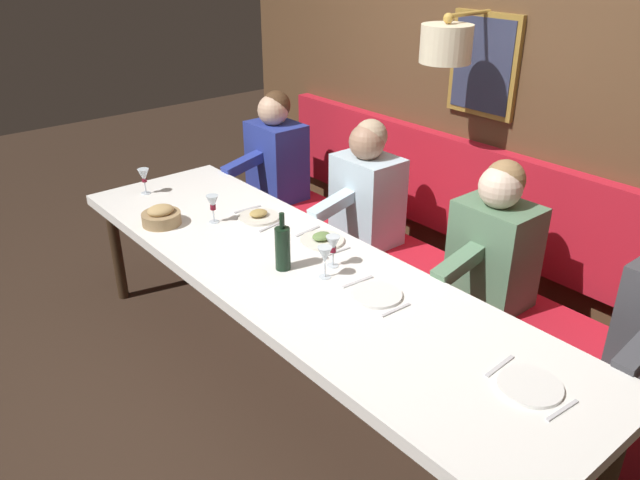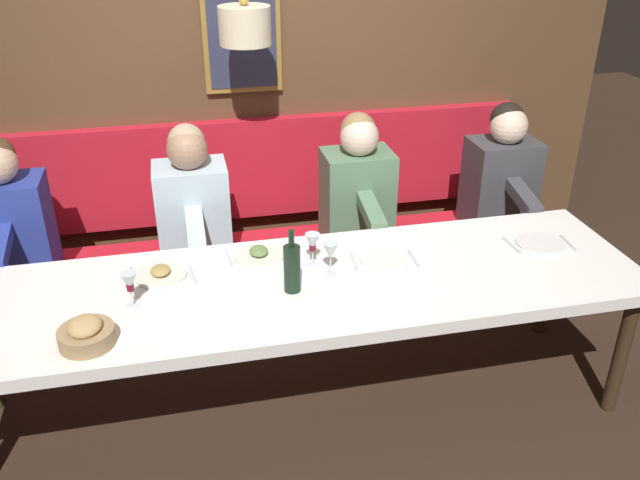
# 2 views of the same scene
# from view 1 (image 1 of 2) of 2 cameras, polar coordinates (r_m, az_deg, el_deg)

# --- Properties ---
(ground_plane) EXTENTS (12.00, 12.00, 0.00)m
(ground_plane) POSITION_cam_1_polar(r_m,az_deg,el_deg) (3.54, -1.73, -13.13)
(ground_plane) COLOR #332319
(dining_table) EXTENTS (0.90, 3.22, 0.74)m
(dining_table) POSITION_cam_1_polar(r_m,az_deg,el_deg) (3.15, -1.90, -3.48)
(dining_table) COLOR white
(dining_table) RESTS_ON ground_plane
(banquette_bench) EXTENTS (0.52, 3.42, 0.45)m
(banquette_bench) POSITION_cam_1_polar(r_m,az_deg,el_deg) (3.91, 8.56, -5.12)
(banquette_bench) COLOR red
(banquette_bench) RESTS_ON ground_plane
(back_wall_panel) EXTENTS (0.59, 4.62, 2.90)m
(back_wall_panel) POSITION_cam_1_polar(r_m,az_deg,el_deg) (3.91, 15.49, 12.28)
(back_wall_panel) COLOR brown
(back_wall_panel) RESTS_ON ground_plane
(diner_near) EXTENTS (0.60, 0.40, 0.79)m
(diner_near) POSITION_cam_1_polar(r_m,az_deg,el_deg) (3.36, 15.59, 0.04)
(diner_near) COLOR #567A5B
(diner_near) RESTS_ON banquette_bench
(diner_middle) EXTENTS (0.60, 0.40, 0.79)m
(diner_middle) POSITION_cam_1_polar(r_m,az_deg,el_deg) (3.92, 4.27, 4.81)
(diner_middle) COLOR silver
(diner_middle) RESTS_ON banquette_bench
(diner_far) EXTENTS (0.60, 0.40, 0.79)m
(diner_far) POSITION_cam_1_polar(r_m,az_deg,el_deg) (4.61, -4.05, 8.18)
(diner_far) COLOR #283893
(diner_far) RESTS_ON banquette_bench
(place_setting_0) EXTENTS (0.24, 0.32, 0.01)m
(place_setting_0) POSITION_cam_1_polar(r_m,az_deg,el_deg) (2.90, 5.12, -4.97)
(place_setting_0) COLOR white
(place_setting_0) RESTS_ON dining_table
(place_setting_1) EXTENTS (0.24, 0.32, 0.05)m
(place_setting_1) POSITION_cam_1_polar(r_m,az_deg,el_deg) (3.67, -5.61, 2.18)
(place_setting_1) COLOR silver
(place_setting_1) RESTS_ON dining_table
(place_setting_2) EXTENTS (0.24, 0.32, 0.01)m
(place_setting_2) POSITION_cam_1_polar(r_m,az_deg,el_deg) (2.48, 18.52, -12.49)
(place_setting_2) COLOR white
(place_setting_2) RESTS_ON dining_table
(place_setting_3) EXTENTS (0.24, 0.32, 0.05)m
(place_setting_3) POSITION_cam_1_polar(r_m,az_deg,el_deg) (3.37, 0.17, 0.06)
(place_setting_3) COLOR silver
(place_setting_3) RESTS_ON dining_table
(wine_glass_0) EXTENTS (0.07, 0.07, 0.16)m
(wine_glass_0) POSITION_cam_1_polar(r_m,az_deg,el_deg) (2.98, 0.44, -1.45)
(wine_glass_0) COLOR silver
(wine_glass_0) RESTS_ON dining_table
(wine_glass_1) EXTENTS (0.07, 0.07, 0.16)m
(wine_glass_1) POSITION_cam_1_polar(r_m,az_deg,el_deg) (3.09, 1.19, -0.48)
(wine_glass_1) COLOR silver
(wine_glass_1) RESTS_ON dining_table
(wine_glass_2) EXTENTS (0.07, 0.07, 0.16)m
(wine_glass_2) POSITION_cam_1_polar(r_m,az_deg,el_deg) (3.61, -9.72, 3.28)
(wine_glass_2) COLOR silver
(wine_glass_2) RESTS_ON dining_table
(wine_glass_3) EXTENTS (0.07, 0.07, 0.16)m
(wine_glass_3) POSITION_cam_1_polar(r_m,az_deg,el_deg) (4.12, -15.71, 5.59)
(wine_glass_3) COLOR silver
(wine_glass_3) RESTS_ON dining_table
(wine_bottle) EXTENTS (0.08, 0.08, 0.30)m
(wine_bottle) POSITION_cam_1_polar(r_m,az_deg,el_deg) (3.07, -3.41, -0.69)
(wine_bottle) COLOR black
(wine_bottle) RESTS_ON dining_table
(bread_bowl) EXTENTS (0.22, 0.22, 0.12)m
(bread_bowl) POSITION_cam_1_polar(r_m,az_deg,el_deg) (3.68, -14.22, 2.10)
(bread_bowl) COLOR #9E7F56
(bread_bowl) RESTS_ON dining_table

